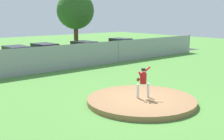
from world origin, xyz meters
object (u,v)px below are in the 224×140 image
baseball (152,100)px  parked_car_red (45,53)px  parked_car_silver (17,56)px  parked_car_white (84,50)px  pitcher_youth (143,80)px  parked_car_champagne (121,46)px

baseball → parked_car_red: 15.46m
parked_car_silver → parked_car_white: bearing=-3.6°
pitcher_youth → parked_car_champagne: size_ratio=0.36×
pitcher_youth → parked_car_champagne: 18.88m
pitcher_youth → baseball: 1.11m
baseball → parked_car_silver: (-0.33, 15.29, 0.50)m
parked_car_silver → parked_car_red: bearing=-0.5°
parked_car_silver → parked_car_champagne: size_ratio=1.04×
baseball → parked_car_white: parked_car_white is taller
baseball → parked_car_red: size_ratio=0.02×
pitcher_youth → parked_car_silver: bearing=91.7°
parked_car_red → pitcher_youth: bearing=-98.7°
pitcher_youth → baseball: (-0.10, -0.68, -0.87)m
baseball → parked_car_champagne: bearing=52.4°
parked_car_red → parked_car_champagne: parked_car_red is taller
baseball → parked_car_red: (2.33, 15.27, 0.53)m
parked_car_white → parked_car_red: bearing=174.4°
parked_car_silver → parked_car_white: size_ratio=0.99×
baseball → pitcher_youth: bearing=81.6°
parked_car_white → parked_car_champagne: size_ratio=1.05×
baseball → parked_car_white: bearing=66.4°
pitcher_youth → baseball: pitcher_youth is taller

